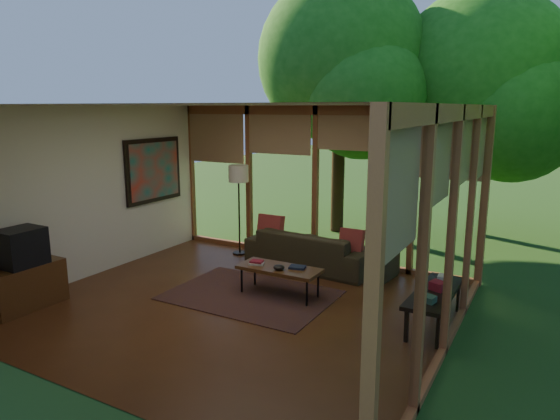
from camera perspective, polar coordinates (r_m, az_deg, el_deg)
The scene contains 25 objects.
floor at distance 6.99m, azimuth -5.03°, elevation -10.84°, with size 5.50×5.50×0.00m, color #5C3018.
ceiling at distance 6.46m, azimuth -5.47°, elevation 11.89°, with size 5.50×5.50×0.00m, color silver.
wall_left at distance 8.44m, azimuth -20.86°, elevation 1.90°, with size 0.04×5.00×2.70m, color silver.
wall_front at distance 4.81m, azimuth -22.38°, elevation -5.17°, with size 5.50×0.04×2.70m, color silver.
window_wall_back at distance 8.73m, azimuth 4.07°, elevation 2.95°, with size 5.50×0.12×2.70m, color brown.
window_wall_right at distance 5.55m, azimuth 18.90°, elevation -2.72°, with size 0.12×5.00×2.70m, color brown.
tree_nw at distance 10.87m, azimuth 7.06°, elevation 16.71°, with size 3.48×3.48×5.39m.
tree_ne at distance 11.31m, azimuth 21.86°, elevation 13.52°, with size 3.67×3.67×5.03m.
rug at distance 7.33m, azimuth -3.37°, elevation -9.66°, with size 2.32×1.64×0.01m, color brown.
sofa at distance 8.45m, azimuth 3.50°, elevation -4.53°, with size 2.17×0.85×0.63m, color #342D1A.
pillow_left at distance 8.67m, azimuth -1.09°, elevation -2.10°, with size 0.45×0.15×0.45m, color maroon.
pillow_right at distance 8.05m, azimuth 8.19°, elevation -3.56°, with size 0.38×0.13×0.38m, color maroon.
ct_book_lower at distance 7.30m, azimuth -2.68°, elevation -6.12°, with size 0.20×0.15×0.03m, color beige.
ct_book_upper at distance 7.29m, azimuth -2.68°, elevation -5.90°, with size 0.18×0.13×0.03m, color maroon.
ct_book_side at distance 7.13m, azimuth 2.00°, elevation -6.55°, with size 0.22×0.17×0.03m, color #151C30.
ct_bowl at distance 7.06m, azimuth -0.12°, elevation -6.56°, with size 0.16×0.16×0.07m, color black.
media_cabinet at distance 7.64m, azimuth -27.20°, elevation -7.75°, with size 0.50×1.00×0.60m, color #593318.
television at distance 7.47m, azimuth -27.51°, elevation -3.78°, with size 0.45×0.55×0.50m, color black.
console_book_a at distance 6.14m, azimuth 15.61°, elevation -9.56°, with size 0.21×0.15×0.07m, color #2D5044.
console_book_b at distance 6.54m, azimuth 16.57°, elevation -8.13°, with size 0.23×0.17×0.11m, color maroon.
console_book_c at distance 6.92m, azimuth 17.31°, elevation -7.25°, with size 0.24×0.18×0.07m, color beige.
floor_lamp at distance 9.03m, azimuth -4.76°, elevation 3.59°, with size 0.36×0.36×1.65m.
coffee_table at distance 7.19m, azimuth -0.08°, elevation -6.81°, with size 1.20×0.50×0.43m.
side_console at distance 6.53m, azimuth 16.42°, elevation -9.07°, with size 0.60×1.40×0.46m.
wall_painting at distance 9.33m, azimuth -14.23°, elevation 4.42°, with size 0.06×1.35×1.15m.
Camera 1 is at (3.67, -5.32, 2.67)m, focal length 32.00 mm.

